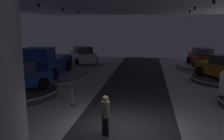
% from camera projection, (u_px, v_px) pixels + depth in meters
% --- Properties ---
extents(ground, '(24.00, 44.00, 0.06)m').
position_uv_depth(ground, '(125.00, 129.00, 9.57)').
color(ground, '#B2B2B7').
extents(column_left, '(1.47, 1.47, 5.50)m').
position_uv_depth(column_left, '(1.00, 66.00, 8.25)').
color(column_left, silver).
rests_on(column_left, ground).
extents(display_platform_deep_left, '(5.02, 5.02, 0.32)m').
position_uv_depth(display_platform_deep_left, '(83.00, 64.00, 24.66)').
color(display_platform_deep_left, '#B7B7BC').
rests_on(display_platform_deep_left, ground).
extents(display_car_deep_left, '(3.74, 4.52, 1.71)m').
position_uv_depth(display_car_deep_left, '(83.00, 55.00, 24.46)').
color(display_car_deep_left, silver).
rests_on(display_car_deep_left, display_platform_deep_left).
extents(display_platform_far_left, '(5.97, 5.97, 0.29)m').
position_uv_depth(display_platform_far_left, '(49.00, 76.00, 18.82)').
color(display_platform_far_left, '#B7B7BC').
rests_on(display_platform_far_left, ground).
extents(pickup_truck_far_left, '(2.84, 5.39, 2.30)m').
position_uv_depth(pickup_truck_far_left, '(47.00, 63.00, 18.30)').
color(pickup_truck_far_left, navy).
rests_on(pickup_truck_far_left, display_platform_far_left).
extents(display_platform_mid_left, '(5.09, 5.09, 0.38)m').
position_uv_depth(display_platform_mid_left, '(15.00, 92.00, 14.00)').
color(display_platform_mid_left, '#333338').
rests_on(display_platform_mid_left, ground).
extents(display_car_mid_left, '(4.13, 4.34, 1.71)m').
position_uv_depth(display_car_mid_left, '(14.00, 77.00, 13.85)').
color(display_car_mid_left, navy).
rests_on(display_car_mid_left, display_platform_mid_left).
extents(display_platform_far_right, '(4.67, 4.67, 0.30)m').
position_uv_depth(display_platform_far_right, '(223.00, 79.00, 17.51)').
color(display_platform_far_right, '#333338').
rests_on(display_platform_far_right, ground).
extents(display_car_far_right, '(3.74, 4.52, 1.71)m').
position_uv_depth(display_car_far_right, '(224.00, 68.00, 17.32)').
color(display_car_far_right, '#B77519').
rests_on(display_car_far_right, display_platform_far_right).
extents(display_platform_deep_right, '(4.81, 4.81, 0.37)m').
position_uv_depth(display_platform_deep_right, '(202.00, 67.00, 22.44)').
color(display_platform_deep_right, '#B7B7BC').
rests_on(display_platform_deep_right, ground).
extents(display_car_deep_right, '(2.42, 4.32, 1.71)m').
position_uv_depth(display_car_deep_right, '(202.00, 58.00, 22.29)').
color(display_car_deep_right, maroon).
rests_on(display_car_deep_right, display_platform_deep_right).
extents(visitor_walking_near, '(0.32, 0.32, 1.59)m').
position_uv_depth(visitor_walking_near, '(105.00, 113.00, 8.77)').
color(visitor_walking_near, black).
rests_on(visitor_walking_near, ground).
extents(stanchion_a, '(0.28, 0.28, 1.01)m').
position_uv_depth(stanchion_a, '(72.00, 99.00, 12.20)').
color(stanchion_a, '#333338').
rests_on(stanchion_a, ground).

